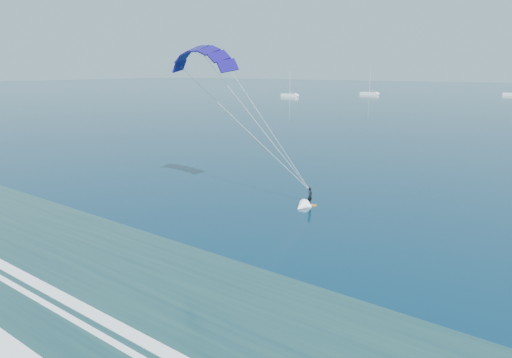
{
  "coord_description": "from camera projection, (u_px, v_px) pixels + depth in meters",
  "views": [
    {
      "loc": [
        24.68,
        -2.13,
        12.13
      ],
      "look_at": [
        3.18,
        26.35,
        3.46
      ],
      "focal_mm": 32.0,
      "sensor_mm": 36.0,
      "label": 1
    }
  ],
  "objects": [
    {
      "name": "sailboat_0",
      "position": [
        290.0,
        95.0,
        202.33
      ],
      "size": [
        7.96,
        2.4,
        10.93
      ],
      "color": "white",
      "rests_on": "ground"
    },
    {
      "name": "kitesurfer_rig",
      "position": [
        254.0,
        119.0,
        40.07
      ],
      "size": [
        13.61,
        7.32,
        15.17
      ],
      "color": "#C67217",
      "rests_on": "ground"
    },
    {
      "name": "sailboat_1",
      "position": [
        369.0,
        93.0,
        216.16
      ],
      "size": [
        8.69,
        2.4,
        11.94
      ],
      "color": "white",
      "rests_on": "ground"
    }
  ]
}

